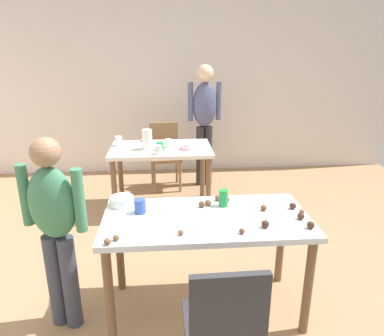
# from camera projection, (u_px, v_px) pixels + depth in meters

# --- Properties ---
(ground_plane) EXTENTS (6.40, 6.40, 0.00)m
(ground_plane) POSITION_uv_depth(u_px,v_px,m) (208.00, 306.00, 2.70)
(ground_plane) COLOR #9E7A56
(wall_back) EXTENTS (6.40, 0.10, 2.60)m
(wall_back) POSITION_uv_depth(u_px,v_px,m) (183.00, 85.00, 5.30)
(wall_back) COLOR silver
(wall_back) RESTS_ON ground_plane
(dining_table_near) EXTENTS (1.40, 0.69, 0.75)m
(dining_table_near) POSITION_uv_depth(u_px,v_px,m) (206.00, 230.00, 2.48)
(dining_table_near) COLOR silver
(dining_table_near) RESTS_ON ground_plane
(dining_table_far) EXTENTS (1.14, 0.72, 0.75)m
(dining_table_far) POSITION_uv_depth(u_px,v_px,m) (161.00, 157.00, 4.13)
(dining_table_far) COLOR silver
(dining_table_far) RESTS_ON ground_plane
(chair_near_table) EXTENTS (0.41, 0.41, 0.87)m
(chair_near_table) POSITION_uv_depth(u_px,v_px,m) (224.00, 324.00, 1.85)
(chair_near_table) COLOR #2D2D33
(chair_near_table) RESTS_ON ground_plane
(chair_far_table) EXTENTS (0.43, 0.43, 0.87)m
(chair_far_table) POSITION_uv_depth(u_px,v_px,m) (165.00, 151.00, 4.85)
(chair_far_table) COLOR olive
(chair_far_table) RESTS_ON ground_plane
(person_girl_near) EXTENTS (0.45, 0.29, 1.34)m
(person_girl_near) POSITION_uv_depth(u_px,v_px,m) (55.00, 221.00, 2.29)
(person_girl_near) COLOR #383D4C
(person_girl_near) RESTS_ON ground_plane
(person_adult_far) EXTENTS (0.46, 0.24, 1.62)m
(person_adult_far) POSITION_uv_depth(u_px,v_px,m) (205.00, 114.00, 4.76)
(person_adult_far) COLOR #28282D
(person_adult_far) RESTS_ON ground_plane
(mixing_bowl) EXTENTS (0.17, 0.17, 0.07)m
(mixing_bowl) POSITION_uv_depth(u_px,v_px,m) (122.00, 201.00, 2.60)
(mixing_bowl) COLOR white
(mixing_bowl) RESTS_ON dining_table_near
(soda_can) EXTENTS (0.07, 0.07, 0.12)m
(soda_can) POSITION_uv_depth(u_px,v_px,m) (223.00, 198.00, 2.59)
(soda_can) COLOR #198438
(soda_can) RESTS_ON dining_table_near
(fork_near) EXTENTS (0.17, 0.02, 0.01)m
(fork_near) POSITION_uv_depth(u_px,v_px,m) (288.00, 230.00, 2.25)
(fork_near) COLOR silver
(fork_near) RESTS_ON dining_table_near
(cup_near_0) EXTENTS (0.08, 0.08, 0.10)m
(cup_near_0) POSITION_uv_depth(u_px,v_px,m) (140.00, 206.00, 2.48)
(cup_near_0) COLOR #3351B2
(cup_near_0) RESTS_ON dining_table_near
(cake_ball_0) EXTENTS (0.04, 0.04, 0.04)m
(cake_ball_0) POSITION_uv_depth(u_px,v_px,m) (242.00, 231.00, 2.22)
(cake_ball_0) COLOR brown
(cake_ball_0) RESTS_ON dining_table_near
(cake_ball_1) EXTENTS (0.05, 0.05, 0.05)m
(cake_ball_1) POSITION_uv_depth(u_px,v_px,m) (202.00, 204.00, 2.58)
(cake_ball_1) COLOR brown
(cake_ball_1) RESTS_ON dining_table_near
(cake_ball_2) EXTENTS (0.05, 0.05, 0.05)m
(cake_ball_2) POSITION_uv_depth(u_px,v_px,m) (208.00, 202.00, 2.61)
(cake_ball_2) COLOR brown
(cake_ball_2) RESTS_ON dining_table_near
(cake_ball_3) EXTENTS (0.04, 0.04, 0.04)m
(cake_ball_3) POSITION_uv_depth(u_px,v_px,m) (218.00, 198.00, 2.69)
(cake_ball_3) COLOR brown
(cake_ball_3) RESTS_ON dining_table_near
(cake_ball_4) EXTENTS (0.05, 0.05, 0.05)m
(cake_ball_4) POSITION_uv_depth(u_px,v_px,m) (293.00, 206.00, 2.55)
(cake_ball_4) COLOR #3D2319
(cake_ball_4) RESTS_ON dining_table_near
(cake_ball_5) EXTENTS (0.04, 0.04, 0.04)m
(cake_ball_5) POSITION_uv_depth(u_px,v_px,m) (264.00, 208.00, 2.53)
(cake_ball_5) COLOR brown
(cake_ball_5) RESTS_ON dining_table_near
(cake_ball_6) EXTENTS (0.05, 0.05, 0.05)m
(cake_ball_6) POSITION_uv_depth(u_px,v_px,m) (311.00, 225.00, 2.28)
(cake_ball_6) COLOR #3D2319
(cake_ball_6) RESTS_ON dining_table_near
(cake_ball_7) EXTENTS (0.04, 0.04, 0.04)m
(cake_ball_7) POSITION_uv_depth(u_px,v_px,m) (181.00, 233.00, 2.20)
(cake_ball_7) COLOR brown
(cake_ball_7) RESTS_ON dining_table_near
(cake_ball_8) EXTENTS (0.05, 0.05, 0.05)m
(cake_ball_8) POSITION_uv_depth(u_px,v_px,m) (301.00, 216.00, 2.40)
(cake_ball_8) COLOR #3D2319
(cake_ball_8) RESTS_ON dining_table_near
(cake_ball_9) EXTENTS (0.04, 0.04, 0.04)m
(cake_ball_9) POSITION_uv_depth(u_px,v_px,m) (227.00, 200.00, 2.66)
(cake_ball_9) COLOR #3D2319
(cake_ball_9) RESTS_ON dining_table_near
(cake_ball_10) EXTENTS (0.05, 0.05, 0.05)m
(cake_ball_10) POSITION_uv_depth(u_px,v_px,m) (265.00, 224.00, 2.29)
(cake_ball_10) COLOR #3D2319
(cake_ball_10) RESTS_ON dining_table_near
(cake_ball_11) EXTENTS (0.04, 0.04, 0.04)m
(cake_ball_11) POSITION_uv_depth(u_px,v_px,m) (107.00, 242.00, 2.09)
(cake_ball_11) COLOR brown
(cake_ball_11) RESTS_ON dining_table_near
(cake_ball_12) EXTENTS (0.04, 0.04, 0.04)m
(cake_ball_12) POSITION_uv_depth(u_px,v_px,m) (302.00, 212.00, 2.47)
(cake_ball_12) COLOR brown
(cake_ball_12) RESTS_ON dining_table_near
(cake_ball_13) EXTENTS (0.04, 0.04, 0.04)m
(cake_ball_13) POSITION_uv_depth(u_px,v_px,m) (116.00, 238.00, 2.14)
(cake_ball_13) COLOR brown
(cake_ball_13) RESTS_ON dining_table_near
(pitcher_far) EXTENTS (0.11, 0.11, 0.22)m
(pitcher_far) POSITION_uv_depth(u_px,v_px,m) (147.00, 139.00, 3.99)
(pitcher_far) COLOR white
(pitcher_far) RESTS_ON dining_table_far
(cup_far_0) EXTENTS (0.08, 0.08, 0.09)m
(cup_far_0) POSITION_uv_depth(u_px,v_px,m) (160.00, 146.00, 3.97)
(cup_far_0) COLOR green
(cup_far_0) RESTS_ON dining_table_far
(cup_far_1) EXTENTS (0.08, 0.08, 0.11)m
(cup_far_1) POSITION_uv_depth(u_px,v_px,m) (119.00, 141.00, 4.14)
(cup_far_1) COLOR white
(cup_far_1) RESTS_ON dining_table_far
(cup_far_2) EXTENTS (0.08, 0.08, 0.10)m
(cup_far_2) POSITION_uv_depth(u_px,v_px,m) (158.00, 150.00, 3.82)
(cup_far_2) COLOR white
(cup_far_2) RESTS_ON dining_table_far
(cup_far_3) EXTENTS (0.08, 0.08, 0.10)m
(cup_far_3) POSITION_uv_depth(u_px,v_px,m) (168.00, 143.00, 4.07)
(cup_far_3) COLOR white
(cup_far_3) RESTS_ON dining_table_far
(donut_far_0) EXTENTS (0.13, 0.13, 0.04)m
(donut_far_0) POSITION_uv_depth(u_px,v_px,m) (185.00, 148.00, 4.01)
(donut_far_0) COLOR pink
(donut_far_0) RESTS_ON dining_table_far
(donut_far_1) EXTENTS (0.10, 0.10, 0.03)m
(donut_far_1) POSITION_uv_depth(u_px,v_px,m) (187.00, 144.00, 4.20)
(donut_far_1) COLOR white
(donut_far_1) RESTS_ON dining_table_far
(donut_far_2) EXTENTS (0.13, 0.13, 0.04)m
(donut_far_2) POSITION_uv_depth(u_px,v_px,m) (146.00, 140.00, 4.35)
(donut_far_2) COLOR gold
(donut_far_2) RESTS_ON dining_table_far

